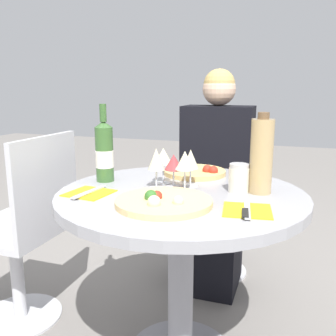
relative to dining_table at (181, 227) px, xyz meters
name	(u,v)px	position (x,y,z in m)	size (l,w,h in m)	color
dining_table	(181,227)	(0.00, 0.00, 0.00)	(0.93, 0.93, 0.70)	gray
chair_behind_diner	(218,198)	(-0.02, 0.84, -0.13)	(0.42, 0.42, 0.89)	silver
seated_diner	(213,191)	(-0.02, 0.69, -0.04)	(0.38, 0.44, 1.18)	black
chair_empty_side	(25,234)	(-0.74, 0.01, -0.13)	(0.42, 0.42, 0.89)	silver
pizza_large	(163,202)	(-0.01, -0.18, 0.15)	(0.32, 0.32, 0.05)	#E5C17F
pizza_small_far	(195,172)	(-0.02, 0.29, 0.15)	(0.27, 0.27, 0.05)	#DBB26B
wine_bottle	(104,152)	(-0.35, 0.05, 0.26)	(0.07, 0.07, 0.32)	#38602D
tall_carafe	(261,156)	(0.28, 0.08, 0.28)	(0.08, 0.08, 0.29)	tan
sugar_shaker	(239,178)	(0.20, 0.07, 0.19)	(0.07, 0.07, 0.11)	silver
wine_glass_back_right	(191,160)	(0.01, 0.09, 0.24)	(0.06, 0.06, 0.14)	silver
wine_glass_front_right	(185,161)	(0.01, 0.02, 0.25)	(0.07, 0.07, 0.15)	silver
wine_glass_center	(174,163)	(-0.05, 0.06, 0.24)	(0.07, 0.07, 0.13)	silver
wine_glass_front_left	(156,160)	(-0.10, 0.02, 0.25)	(0.07, 0.07, 0.16)	silver
wine_glass_back_left	(163,157)	(-0.10, 0.09, 0.25)	(0.08, 0.08, 0.14)	silver
place_setting_left	(89,193)	(-0.31, -0.14, 0.14)	(0.17, 0.19, 0.01)	yellow
place_setting_right	(247,210)	(0.26, -0.15, 0.14)	(0.17, 0.19, 0.01)	yellow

